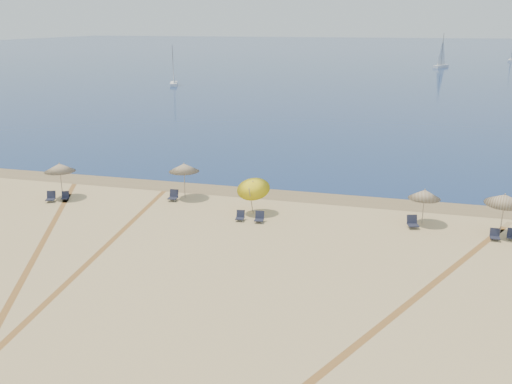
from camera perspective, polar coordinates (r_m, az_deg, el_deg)
ocean at (r=238.19m, az=13.12°, el=14.01°), size 500.00×500.00×0.00m
wet_sand at (r=39.56m, az=1.48°, el=-0.13°), size 500.00×500.00×0.00m
umbrella_1 at (r=40.36m, az=-19.68°, el=2.40°), size 2.10×2.10×2.51m
umbrella_2 at (r=38.29m, az=-7.48°, el=2.53°), size 2.11×2.11×2.52m
umbrella_3 at (r=34.83m, az=-0.33°, el=0.64°), size 2.12×2.13×2.60m
umbrella_4 at (r=34.64m, az=17.07°, el=-0.22°), size 1.92×1.92×2.22m
umbrella_5 at (r=34.19m, az=24.36°, el=-0.68°), size 2.17×2.21×2.55m
chair_2 at (r=40.25m, az=-20.49°, el=-0.49°), size 0.77×0.83×0.70m
chair_3 at (r=40.26m, az=-19.17°, el=-0.42°), size 0.66×0.71×0.59m
chair_4 at (r=38.35m, az=-8.56°, el=-0.39°), size 0.64×0.74×0.73m
chair_5 at (r=34.16m, az=-1.65°, el=-2.51°), size 0.56×0.64×0.62m
chair_6 at (r=33.87m, az=0.35°, el=-2.65°), size 0.61×0.70×0.67m
chair_7 at (r=34.28m, az=15.91°, el=-3.03°), size 0.79×0.86×0.74m
chair_8 at (r=33.98m, az=23.51°, el=-4.11°), size 0.53×0.62×0.63m
chair_9 at (r=34.46m, az=24.98°, el=-4.03°), size 0.59×0.66×0.61m
sailboat_0 at (r=108.98m, az=-8.54°, el=12.06°), size 3.03×5.16×7.51m
sailboat_1 at (r=158.02m, az=18.68°, el=13.10°), size 4.28×5.98×8.94m
sailboat_2 at (r=192.32m, az=24.98°, el=12.87°), size 2.49×5.10×7.36m
tire_tracks at (r=28.05m, az=-10.05°, el=-7.96°), size 57.16×41.13×0.00m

